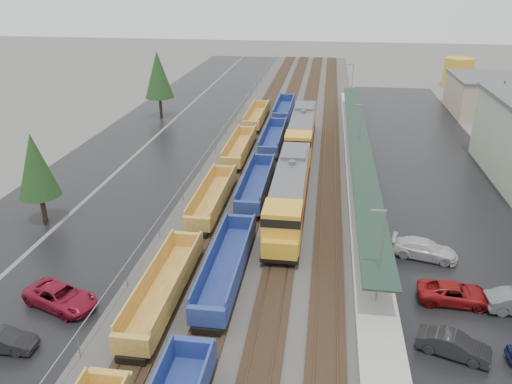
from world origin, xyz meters
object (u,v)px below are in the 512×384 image
locomotive_trail (302,133)px  parked_car_west_b (3,340)px  parked_car_west_c (61,297)px  parked_car_east_c (424,249)px  locomotive_lead (289,194)px  storage_tank (458,72)px  parked_car_east_b (455,293)px  well_string_yellow (193,235)px  well_string_blue (244,219)px  parked_car_east_a (454,345)px

locomotive_trail → parked_car_west_b: locomotive_trail is taller
parked_car_west_c → parked_car_east_c: size_ratio=1.04×
locomotive_lead → parked_car_west_b: (-16.81, -21.86, -1.88)m
storage_tank → parked_car_west_c: 97.73m
locomotive_lead → parked_car_east_b: bearing=-42.8°
parked_car_east_c → locomotive_lead: bearing=76.8°
well_string_yellow → storage_tank: bearing=62.9°
parked_car_west_b → well_string_blue: bearing=-35.2°
storage_tank → parked_car_east_b: bearing=-102.2°
locomotive_trail → parked_car_east_b: 36.00m
parked_car_west_c → parked_car_east_c: parked_car_east_c is taller
locomotive_trail → parked_car_east_b: size_ratio=4.01×
locomotive_lead → parked_car_west_c: (-15.40, -16.98, -1.78)m
storage_tank → well_string_blue: bearing=-115.8°
parked_car_east_a → parked_car_east_c: size_ratio=0.83×
locomotive_trail → parked_car_west_c: 41.02m
locomotive_lead → parked_car_east_c: bearing=-26.4°
well_string_yellow → parked_car_east_a: bearing=-29.1°
well_string_yellow → parked_car_west_b: (-8.81, -14.77, -0.45)m
well_string_blue → parked_car_east_a: well_string_blue is taller
well_string_blue → parked_car_east_b: well_string_blue is taller
locomotive_trail → parked_car_east_a: (12.06, -39.26, -1.83)m
parked_car_west_c → parked_car_east_b: (28.77, 4.60, -0.05)m
parked_car_west_b → parked_car_west_c: size_ratio=0.74×
parked_car_west_b → parked_car_east_c: (29.00, 15.80, 0.10)m
locomotive_lead → storage_tank: size_ratio=3.51×
storage_tank → parked_car_west_b: 102.70m
locomotive_trail → well_string_blue: (-4.00, -24.20, -1.40)m
parked_car_east_a → parked_car_east_b: (1.31, 5.88, -0.01)m
locomotive_trail → parked_car_east_a: size_ratio=4.72×
well_string_yellow → parked_car_west_b: 17.21m
parked_car_west_b → parked_car_west_c: parked_car_west_c is taller
well_string_blue → parked_car_east_c: 16.44m
well_string_yellow → locomotive_lead: bearing=41.5°
parked_car_west_b → parked_car_east_a: (28.87, 3.60, 0.05)m
locomotive_trail → storage_tank: size_ratio=3.51×
locomotive_trail → locomotive_lead: bearing=-90.0°
locomotive_trail → well_string_yellow: bearing=-105.9°
parked_car_west_b → parked_car_east_c: size_ratio=0.77×
locomotive_lead → parked_car_west_c: bearing=-132.2°
storage_tank → parked_car_east_c: bearing=-104.0°
storage_tank → parked_car_west_c: size_ratio=1.07×
parked_car_west_b → parked_car_east_c: 33.02m
well_string_yellow → parked_car_west_c: size_ratio=16.79×
locomotive_trail → well_string_blue: size_ratio=0.22×
locomotive_trail → well_string_blue: 24.57m
well_string_yellow → parked_car_east_c: well_string_yellow is taller
parked_car_west_b → parked_car_east_b: bearing=-73.3°
locomotive_lead → parked_car_west_c: 22.99m
storage_tank → parked_car_east_c: (-18.75, -75.09, -2.27)m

